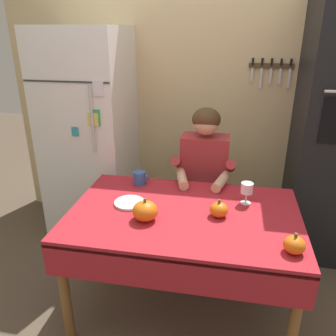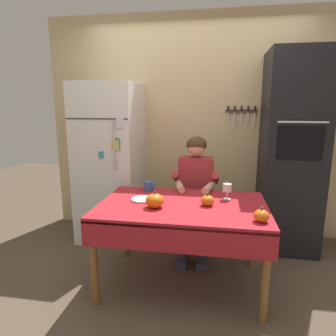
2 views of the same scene
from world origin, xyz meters
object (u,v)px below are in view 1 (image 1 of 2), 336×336
object	(u,v)px
seated_person	(203,175)
wine_glass	(247,189)
serving_tray	(130,203)
chair_behind_person	(204,191)
coffee_mug	(140,178)
pumpkin_medium	(219,210)
refrigerator	(90,137)
dining_table	(183,225)
pumpkin_small	(145,211)
pumpkin_large	(294,245)

from	to	relation	value
seated_person	wine_glass	world-z (taller)	seated_person
wine_glass	serving_tray	xyz separation A→B (m)	(-0.73, -0.15, -0.09)
chair_behind_person	coffee_mug	distance (m)	0.67
coffee_mug	pumpkin_medium	size ratio (longest dim) A/B	1.04
refrigerator	coffee_mug	xyz separation A→B (m)	(0.58, -0.52, -0.11)
seated_person	chair_behind_person	bearing A→B (deg)	90.00
wine_glass	pumpkin_medium	bearing A→B (deg)	-129.68
refrigerator	chair_behind_person	xyz separation A→B (m)	(1.02, -0.09, -0.39)
dining_table	pumpkin_small	distance (m)	0.28
refrigerator	coffee_mug	world-z (taller)	refrigerator
refrigerator	pumpkin_large	xyz separation A→B (m)	(1.55, -1.16, -0.11)
coffee_mug	pumpkin_small	world-z (taller)	pumpkin_small
dining_table	coffee_mug	world-z (taller)	coffee_mug
refrigerator	pumpkin_large	bearing A→B (deg)	-36.87
chair_behind_person	wine_glass	distance (m)	0.74
coffee_mug	dining_table	bearing A→B (deg)	-44.36
dining_table	seated_person	world-z (taller)	seated_person
serving_tray	pumpkin_small	bearing A→B (deg)	-48.69
wine_glass	pumpkin_medium	world-z (taller)	wine_glass
coffee_mug	chair_behind_person	bearing A→B (deg)	44.72
pumpkin_medium	coffee_mug	bearing A→B (deg)	148.76
dining_table	coffee_mug	xyz separation A→B (m)	(-0.37, 0.36, 0.13)
chair_behind_person	coffee_mug	xyz separation A→B (m)	(-0.44, -0.43, 0.28)
pumpkin_large	pumpkin_small	size ratio (longest dim) A/B	0.75
refrigerator	coffee_mug	size ratio (longest dim) A/B	15.55
wine_glass	pumpkin_medium	xyz separation A→B (m)	(-0.16, -0.20, -0.06)
refrigerator	chair_behind_person	bearing A→B (deg)	-5.09
refrigerator	seated_person	distance (m)	1.07
pumpkin_large	refrigerator	bearing A→B (deg)	143.13
chair_behind_person	coffee_mug	size ratio (longest dim) A/B	8.04
pumpkin_large	chair_behind_person	bearing A→B (deg)	116.44
seated_person	pumpkin_large	size ratio (longest dim) A/B	11.09
dining_table	pumpkin_medium	size ratio (longest dim) A/B	12.63
pumpkin_medium	wine_glass	bearing A→B (deg)	50.32
refrigerator	wine_glass	size ratio (longest dim) A/B	12.71
refrigerator	pumpkin_medium	xyz separation A→B (m)	(1.16, -0.87, -0.12)
wine_glass	pumpkin_medium	distance (m)	0.26
coffee_mug	pumpkin_small	bearing A→B (deg)	-71.16
serving_tray	chair_behind_person	bearing A→B (deg)	60.21
pumpkin_medium	pumpkin_small	bearing A→B (deg)	-164.16
wine_glass	serving_tray	bearing A→B (deg)	-168.46
dining_table	pumpkin_medium	bearing A→B (deg)	2.61
chair_behind_person	pumpkin_large	size ratio (longest dim) A/B	8.28
refrigerator	coffee_mug	bearing A→B (deg)	-41.96
refrigerator	pumpkin_small	bearing A→B (deg)	-53.26
dining_table	seated_person	bearing A→B (deg)	83.79
chair_behind_person	pumpkin_small	size ratio (longest dim) A/B	6.23
pumpkin_medium	chair_behind_person	bearing A→B (deg)	100.46
pumpkin_medium	pumpkin_small	size ratio (longest dim) A/B	0.74
pumpkin_large	serving_tray	bearing A→B (deg)	160.66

